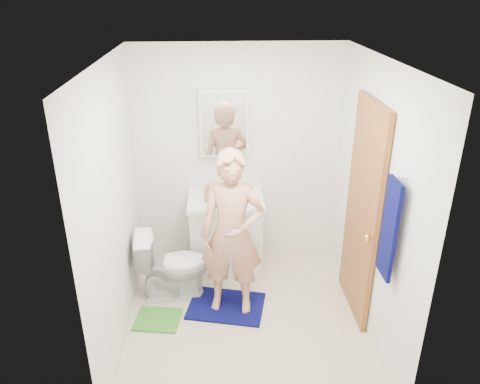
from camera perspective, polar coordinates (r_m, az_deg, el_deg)
The scene contains 22 objects.
floor at distance 4.62m, azimuth 0.65°, elevation -15.28°, with size 2.20×2.40×0.02m, color beige.
ceiling at distance 3.60m, azimuth 0.84°, elevation 15.92°, with size 2.20×2.40×0.02m, color white.
wall_back at distance 5.07m, azimuth -0.23°, elevation 4.33°, with size 2.20×0.02×2.40m, color silver.
wall_front at distance 2.93m, azimuth 2.44°, elevation -12.11°, with size 2.20×0.02×2.40m, color silver.
wall_left at distance 4.04m, azimuth -15.18°, elevation -2.02°, with size 0.02×2.40×2.40m, color silver.
wall_right at distance 4.18m, azimuth 16.09°, elevation -1.21°, with size 0.02×2.40×2.40m, color silver.
vanity_cabinet at distance 5.14m, azimuth -1.71°, elevation -5.26°, with size 0.75×0.55×0.80m, color white.
countertop at distance 4.94m, azimuth -1.78°, elevation -0.97°, with size 0.79×0.59×0.05m, color white.
sink_basin at distance 4.93m, azimuth -1.78°, elevation -0.81°, with size 0.40×0.40×0.03m, color white.
faucet at distance 5.07m, azimuth -1.85°, elevation 0.77°, with size 0.03×0.03×0.12m, color silver.
medicine_cabinet at distance 4.88m, azimuth -1.97°, elevation 8.43°, with size 0.50×0.12×0.70m, color white.
mirror_panel at distance 4.82m, azimuth -1.95°, elevation 8.23°, with size 0.46×0.01×0.66m, color white.
door at distance 4.37m, azimuth 14.66°, elevation -2.45°, with size 0.05×0.80×2.05m, color #A15E2C.
door_knob at distance 4.13m, azimuth 15.30°, elevation -5.40°, with size 0.07×0.07×0.07m, color gold.
towel at distance 3.66m, azimuth 17.75°, elevation -4.38°, with size 0.03×0.24×0.80m, color #070A49.
towel_hook at distance 3.50m, azimuth 19.23°, elevation 1.70°, with size 0.02×0.02×0.06m, color silver.
toilet at distance 4.76m, azimuth -8.19°, elevation -8.77°, with size 0.40×0.70×0.72m, color white.
bath_mat at distance 4.75m, azimuth -1.69°, elevation -13.70°, with size 0.73×0.52×0.02m, color #070A49.
green_rug at distance 4.66m, azimuth -9.99°, elevation -15.05°, with size 0.42×0.35×0.02m, color #408E2F.
soap_dispenser at distance 4.84m, azimuth -3.91°, elevation -0.05°, with size 0.08×0.09×0.19m, color #B96A56.
toothbrush_cup at distance 4.98m, azimuth 0.03°, elevation 0.11°, with size 0.11×0.11×0.09m, color #90469B.
man at distance 4.28m, azimuth -0.96°, elevation -5.17°, with size 0.59×0.39×1.61m, color tan.
Camera 1 is at (-0.26, -3.55, 2.94)m, focal length 35.00 mm.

